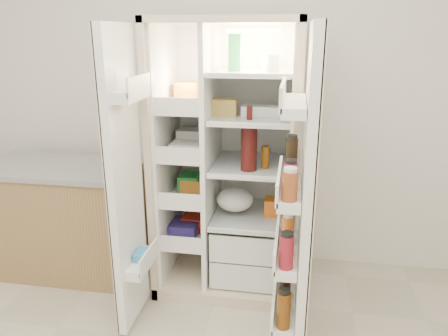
# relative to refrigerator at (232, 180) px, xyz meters

# --- Properties ---
(wall_back) EXTENTS (4.00, 0.02, 2.70)m
(wall_back) POSITION_rel_refrigerator_xyz_m (-0.06, 0.35, 0.61)
(wall_back) COLOR white
(wall_back) RESTS_ON floor
(refrigerator) EXTENTS (0.92, 0.70, 1.80)m
(refrigerator) POSITION_rel_refrigerator_xyz_m (0.00, 0.00, 0.00)
(refrigerator) COLOR beige
(refrigerator) RESTS_ON floor
(freezer_door) EXTENTS (0.15, 0.40, 1.72)m
(freezer_door) POSITION_rel_refrigerator_xyz_m (-0.51, -0.60, 0.15)
(freezer_door) COLOR white
(freezer_door) RESTS_ON floor
(fridge_door) EXTENTS (0.17, 0.58, 1.72)m
(fridge_door) POSITION_rel_refrigerator_xyz_m (0.47, -0.69, 0.12)
(fridge_door) COLOR white
(fridge_door) RESTS_ON floor
(kitchen_counter) EXTENTS (1.13, 0.60, 0.82)m
(kitchen_counter) POSITION_rel_refrigerator_xyz_m (-1.22, -0.10, -0.33)
(kitchen_counter) COLOR #9E784F
(kitchen_counter) RESTS_ON floor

